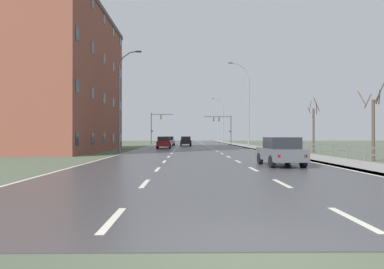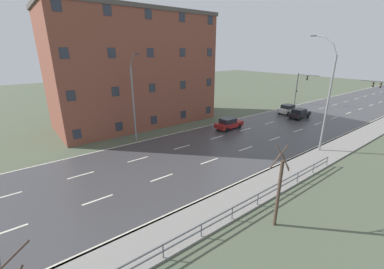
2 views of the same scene
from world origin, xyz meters
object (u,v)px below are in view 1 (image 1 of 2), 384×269
(street_lamp_midground, at_px, (247,106))
(traffic_signal_right, at_px, (224,124))
(car_mid_centre, at_px, (169,141))
(car_near_left, at_px, (164,142))
(street_lamp_left_bank, at_px, (121,102))
(car_near_right, at_px, (186,141))
(brick_building, at_px, (57,80))
(traffic_signal_left, at_px, (155,124))
(car_far_left, at_px, (281,151))
(street_lamp_distant, at_px, (222,121))

(street_lamp_midground, height_order, traffic_signal_right, street_lamp_midground)
(car_mid_centre, relative_size, car_near_left, 1.00)
(street_lamp_left_bank, height_order, car_near_right, street_lamp_left_bank)
(street_lamp_left_bank, relative_size, car_mid_centre, 2.43)
(street_lamp_midground, relative_size, brick_building, 0.53)
(traffic_signal_left, distance_m, car_far_left, 53.30)
(brick_building, bearing_deg, traffic_signal_left, 76.04)
(street_lamp_left_bank, distance_m, brick_building, 8.94)
(car_near_right, xyz_separation_m, brick_building, (-13.91, -21.54, 6.97))
(street_lamp_midground, xyz_separation_m, street_lamp_distant, (-0.01, 35.76, -0.63))
(car_near_left, relative_size, brick_building, 0.18)
(street_lamp_midground, xyz_separation_m, traffic_signal_left, (-14.60, 21.11, -1.79))
(traffic_signal_left, xyz_separation_m, brick_building, (-7.86, -31.61, 3.81))
(street_lamp_left_bank, distance_m, traffic_signal_left, 35.43)
(traffic_signal_right, bearing_deg, brick_building, -122.82)
(traffic_signal_right, distance_m, car_far_left, 53.96)
(street_lamp_distant, distance_m, car_near_right, 26.51)
(street_lamp_distant, distance_m, traffic_signal_left, 20.72)
(car_mid_centre, bearing_deg, brick_building, -113.70)
(street_lamp_distant, xyz_separation_m, car_near_right, (-8.54, -24.72, -4.32))
(car_far_left, xyz_separation_m, car_near_left, (-8.14, 28.73, 0.00))
(car_near_right, bearing_deg, traffic_signal_right, 55.68)
(street_lamp_left_bank, bearing_deg, traffic_signal_left, 89.55)
(street_lamp_midground, relative_size, car_far_left, 2.84)
(street_lamp_midground, distance_m, street_lamp_left_bank, 20.65)
(street_lamp_distant, height_order, brick_building, brick_building)
(traffic_signal_right, bearing_deg, street_lamp_left_bank, -110.59)
(car_mid_centre, height_order, brick_building, brick_building)
(brick_building, bearing_deg, street_lamp_midground, 25.06)
(traffic_signal_left, bearing_deg, car_mid_centre, -69.74)
(street_lamp_midground, height_order, brick_building, brick_building)
(street_lamp_midground, xyz_separation_m, street_lamp_left_bank, (-14.88, -14.31, -0.80))
(street_lamp_distant, relative_size, traffic_signal_left, 1.71)
(street_lamp_midground, bearing_deg, car_far_left, -96.00)
(car_mid_centre, distance_m, brick_building, 26.45)
(street_lamp_left_bank, height_order, car_near_left, street_lamp_left_bank)
(car_near_right, distance_m, car_near_left, 13.49)
(car_mid_centre, height_order, car_near_left, same)
(car_near_right, height_order, car_mid_centre, same)
(street_lamp_midground, bearing_deg, car_near_right, 127.74)
(car_mid_centre, bearing_deg, car_far_left, -77.40)
(traffic_signal_right, distance_m, car_near_right, 14.51)
(traffic_signal_right, bearing_deg, street_lamp_distant, 86.08)
(traffic_signal_left, bearing_deg, street_lamp_distant, 45.13)
(traffic_signal_left, xyz_separation_m, car_near_left, (3.21, -23.25, -3.17))
(traffic_signal_right, height_order, car_near_left, traffic_signal_right)
(traffic_signal_left, distance_m, car_near_right, 12.16)
(car_mid_centre, bearing_deg, traffic_signal_left, 112.17)
(car_near_left, bearing_deg, street_lamp_midground, 8.95)
(traffic_signal_left, bearing_deg, car_far_left, -77.68)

